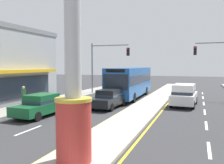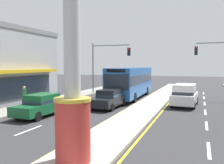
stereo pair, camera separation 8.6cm
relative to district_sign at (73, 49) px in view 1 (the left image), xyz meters
The scene contains 11 objects.
median_strip 12.78m from the district_sign, 90.00° to the left, with size 2.55×52.00×0.14m, color #A39E93.
sidewalk_left 14.27m from the district_sign, 132.32° to the left, with size 2.69×60.00×0.18m, color gray.
lane_markings 11.52m from the district_sign, 90.00° to the left, with size 9.29×52.00×0.01m.
district_sign is the anchor object (origin of this frame).
traffic_light_left_side 20.94m from the district_sign, 108.12° to the left, with size 4.86×0.46×6.20m.
traffic_light_right_side 21.41m from the district_sign, 72.29° to the left, with size 4.86×0.46×6.20m.
suv_near_right_lane 15.09m from the district_sign, 78.59° to the left, with size 2.16×4.70×1.90m.
bus_far_right_lane 18.66m from the district_sign, 99.08° to the left, with size 2.79×11.26×3.26m.
sedan_near_left_lane 9.71m from the district_sign, 132.98° to the left, with size 1.95×4.35×1.53m.
sedan_mid_left_lane 12.24m from the district_sign, 104.36° to the left, with size 2.00×4.38×1.53m.
pedestrian_near_kerb 12.75m from the district_sign, 137.17° to the left, with size 0.46×0.38×1.70m.
Camera 1 is at (4.10, -1.61, 3.55)m, focal length 39.19 mm.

